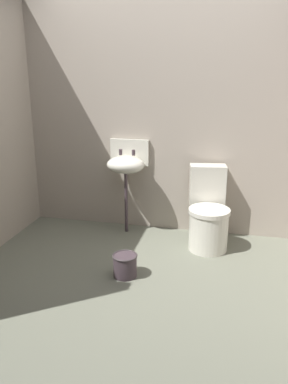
% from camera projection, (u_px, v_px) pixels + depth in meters
% --- Properties ---
extents(ground_plane, '(3.39, 2.83, 0.08)m').
position_uv_depth(ground_plane, '(136.00, 287.00, 3.26)').
color(ground_plane, '#696B5B').
extents(wall_back, '(3.39, 0.10, 2.43)m').
position_uv_depth(wall_back, '(165.00, 118.00, 4.06)').
color(wall_back, '#A6998A').
rests_on(wall_back, ground).
extents(toilet_near_wall, '(0.47, 0.64, 0.78)m').
position_uv_depth(toilet_near_wall, '(208.00, 215.00, 3.85)').
color(toilet_near_wall, silver).
rests_on(toilet_near_wall, ground).
extents(sink, '(0.42, 0.35, 0.99)m').
position_uv_depth(sink, '(126.00, 164.00, 4.08)').
color(sink, '#41343A').
rests_on(sink, ground).
extents(bucket, '(0.22, 0.22, 0.20)m').
position_uv_depth(bucket, '(125.00, 265.00, 3.32)').
color(bucket, '#41343A').
rests_on(bucket, ground).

